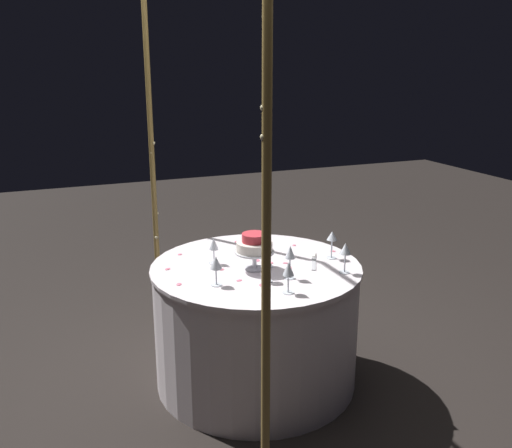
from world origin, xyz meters
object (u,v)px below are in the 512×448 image
object	(u,v)px
decorative_arch	(190,116)
wine_glass_5	(267,263)
wine_glass_0	(216,264)
wine_glass_3	(345,250)
wine_glass_4	(214,245)
main_table	(256,323)
wine_glass_1	(289,270)
wine_glass_2	(332,238)
cake_knife	(314,260)
tiered_cake	(254,246)
wine_glass_6	(290,254)

from	to	relation	value
decorative_arch	wine_glass_5	world-z (taller)	decorative_arch
wine_glass_0	wine_glass_3	bearing A→B (deg)	-97.67
decorative_arch	wine_glass_3	distance (m)	1.09
wine_glass_4	wine_glass_0	bearing A→B (deg)	164.00
main_table	wine_glass_1	world-z (taller)	wine_glass_1
wine_glass_5	wine_glass_2	bearing A→B (deg)	-68.94
decorative_arch	wine_glass_2	distance (m)	1.09
cake_knife	tiered_cake	bearing A→B (deg)	90.50
wine_glass_1	wine_glass_0	bearing A→B (deg)	52.83
wine_glass_0	wine_glass_1	size ratio (longest dim) A/B	0.97
wine_glass_2	wine_glass_3	bearing A→B (deg)	167.70
decorative_arch	main_table	size ratio (longest dim) A/B	2.06
main_table	tiered_cake	size ratio (longest dim) A/B	5.43
decorative_arch	cake_knife	distance (m)	1.10
cake_knife	wine_glass_0	bearing A→B (deg)	102.42
wine_glass_0	cake_knife	distance (m)	0.67
wine_glass_0	main_table	bearing A→B (deg)	-57.15
wine_glass_4	wine_glass_5	xyz separation A→B (m)	(-0.37, -0.17, -0.01)
tiered_cake	wine_glass_3	bearing A→B (deg)	-118.03
wine_glass_2	wine_glass_5	xyz separation A→B (m)	(-0.19, 0.49, -0.03)
main_table	wine_glass_6	bearing A→B (deg)	-159.63
main_table	wine_glass_5	size ratio (longest dim) A/B	8.78
tiered_cake	wine_glass_5	size ratio (longest dim) A/B	1.62
wine_glass_3	wine_glass_6	distance (m)	0.31
main_table	wine_glass_5	distance (m)	0.53
decorative_arch	wine_glass_1	distance (m)	0.92
cake_knife	decorative_arch	bearing A→B (deg)	85.60
wine_glass_0	cake_knife	world-z (taller)	wine_glass_0
wine_glass_0	wine_glass_1	world-z (taller)	wine_glass_1
wine_glass_3	cake_knife	bearing A→B (deg)	15.26
wine_glass_3	wine_glass_5	bearing A→B (deg)	84.39
wine_glass_1	wine_glass_6	bearing A→B (deg)	-26.58
wine_glass_4	cake_knife	world-z (taller)	wine_glass_4
wine_glass_4	wine_glass_6	size ratio (longest dim) A/B	0.84
wine_glass_5	wine_glass_6	xyz separation A→B (m)	(-0.00, -0.13, 0.03)
wine_glass_4	cake_knife	bearing A→B (deg)	-107.48
wine_glass_1	wine_glass_4	distance (m)	0.59
wine_glass_0	wine_glass_5	distance (m)	0.27
tiered_cake	wine_glass_0	xyz separation A→B (m)	(-0.14, 0.27, -0.02)
wine_glass_6	wine_glass_1	bearing A→B (deg)	153.42
main_table	wine_glass_5	bearing A→B (deg)	171.08
decorative_arch	wine_glass_6	size ratio (longest dim) A/B	13.54
wine_glass_4	wine_glass_1	bearing A→B (deg)	-158.51
wine_glass_0	wine_glass_5	world-z (taller)	wine_glass_0
wine_glass_0	wine_glass_6	bearing A→B (deg)	-98.06
wine_glass_2	wine_glass_4	xyz separation A→B (m)	(0.18, 0.67, -0.02)
wine_glass_3	decorative_arch	bearing A→B (deg)	69.22
wine_glass_2	wine_glass_6	distance (m)	0.41
main_table	tiered_cake	distance (m)	0.50
wine_glass_0	wine_glass_4	size ratio (longest dim) A/B	1.03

